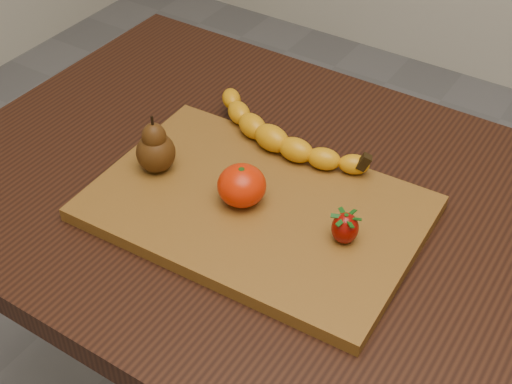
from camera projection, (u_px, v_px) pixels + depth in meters
The scene contains 6 objects.
table at pixel (271, 242), 1.09m from camera, with size 1.00×0.70×0.76m.
cutting_board at pixel (256, 208), 0.99m from camera, with size 0.45×0.30×0.02m, color brown.
banana at pixel (272, 138), 1.07m from camera, with size 0.25×0.07×0.04m, color orange, non-canonical shape.
pear at pixel (155, 143), 1.01m from camera, with size 0.06×0.06×0.09m, color #45260B, non-canonical shape.
mandarin at pixel (242, 185), 0.97m from camera, with size 0.07×0.07×0.06m, color red.
strawberry at pixel (345, 227), 0.92m from camera, with size 0.04×0.04×0.04m, color #810903, non-canonical shape.
Camera 1 is at (0.41, -0.67, 1.43)m, focal length 50.00 mm.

